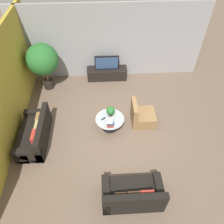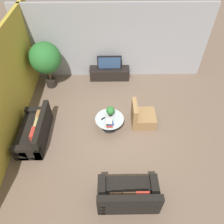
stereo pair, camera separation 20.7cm
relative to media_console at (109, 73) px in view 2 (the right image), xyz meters
The scene contains 13 objects.
ground_plane 2.96m from the media_console, 87.05° to the right, with size 24.00×24.00×0.00m, color brown.
back_wall_stone 1.29m from the media_console, 64.64° to the left, with size 7.40×0.12×3.00m, color #939399.
side_wall_left 4.32m from the media_console, 138.60° to the right, with size 0.12×7.40×3.00m, color gold.
media_console is the anchor object (origin of this frame).
television 0.52m from the media_console, 90.00° to the right, with size 0.98×0.13×0.58m.
coffee_table 2.76m from the media_console, 90.37° to the right, with size 0.95×0.95×0.46m.
couch_by_wall 3.95m from the media_console, 127.59° to the right, with size 0.84×1.78×0.84m.
couch_near_entry 5.27m from the media_console, 85.20° to the right, with size 1.55×0.84×0.84m.
armchair_wicker 2.76m from the media_console, 66.77° to the right, with size 0.80×0.76×0.86m.
potted_palm_tall 2.64m from the media_console, 169.07° to the right, with size 1.17×1.17×1.90m.
potted_plant_tabletop 2.63m from the media_console, 89.66° to the right, with size 0.28×0.28×0.36m.
book_stack 3.01m from the media_console, 90.45° to the right, with size 0.26×0.34×0.17m.
remote_black 2.77m from the media_console, 94.64° to the right, with size 0.04×0.16×0.02m, color black.
Camera 2 is at (-0.16, -4.61, 5.77)m, focal length 35.00 mm.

